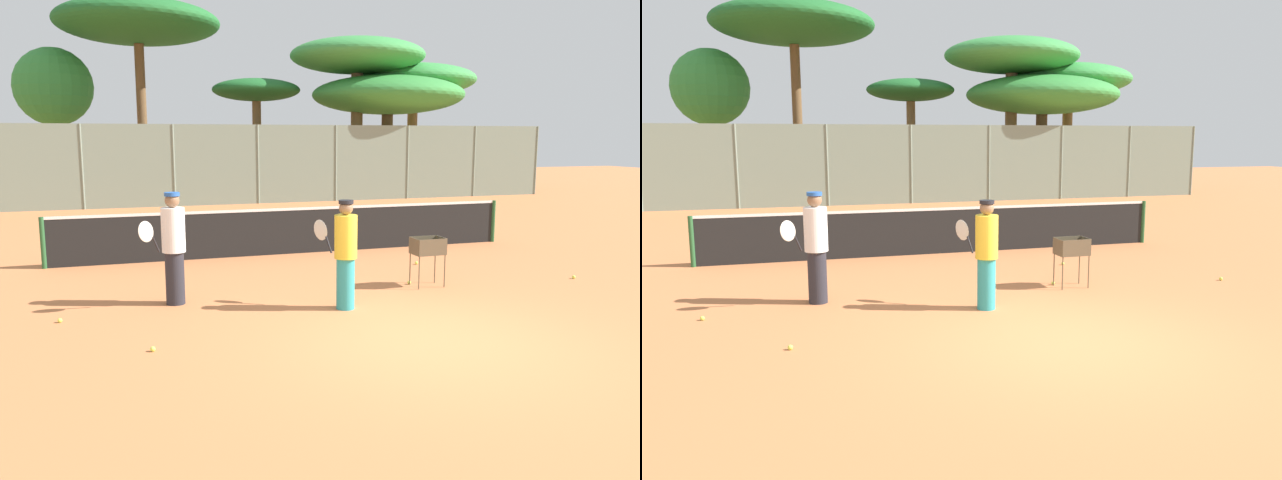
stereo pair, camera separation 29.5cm
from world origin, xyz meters
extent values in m
plane|color=#C67242|center=(0.00, 0.00, 0.00)|extent=(80.00, 80.00, 0.00)
cylinder|color=#26592D|center=(-5.34, 6.66, 0.54)|extent=(0.10, 0.10, 1.07)
cylinder|color=#26592D|center=(5.34, 6.66, 0.54)|extent=(0.10, 0.10, 1.07)
cube|color=black|center=(0.00, 6.66, 0.51)|extent=(10.69, 0.01, 1.01)
cube|color=white|center=(0.00, 6.66, 1.04)|extent=(10.69, 0.02, 0.06)
cylinder|color=gray|center=(-4.99, 17.70, 1.58)|extent=(0.08, 0.08, 3.16)
cylinder|color=gray|center=(-1.66, 17.70, 1.58)|extent=(0.08, 0.08, 3.16)
cylinder|color=gray|center=(1.66, 17.70, 1.58)|extent=(0.08, 0.08, 3.16)
cylinder|color=gray|center=(4.99, 17.70, 1.58)|extent=(0.08, 0.08, 3.16)
cylinder|color=gray|center=(8.32, 17.70, 1.58)|extent=(0.08, 0.08, 3.16)
cylinder|color=gray|center=(11.64, 17.70, 1.58)|extent=(0.08, 0.08, 3.16)
cylinder|color=gray|center=(14.97, 17.70, 1.58)|extent=(0.08, 0.08, 3.16)
cube|color=gray|center=(0.00, 17.70, 1.58)|extent=(29.94, 0.01, 3.16)
cylinder|color=brown|center=(8.53, 20.41, 1.86)|extent=(0.53, 0.53, 3.72)
ellipsoid|color=#338438|center=(8.53, 20.41, 4.61)|extent=(7.14, 7.14, 1.79)
cylinder|color=brown|center=(10.68, 22.07, 2.36)|extent=(0.51, 0.51, 4.73)
ellipsoid|color=#388E42|center=(10.68, 22.07, 5.51)|extent=(6.27, 6.27, 1.57)
cylinder|color=brown|center=(-6.24, 23.69, 1.93)|extent=(0.35, 0.35, 3.85)
sphere|color=#338438|center=(-6.24, 23.69, 4.88)|extent=(3.43, 3.43, 3.43)
cylinder|color=brown|center=(2.54, 21.76, 2.15)|extent=(0.41, 0.41, 4.30)
ellipsoid|color=#1E6028|center=(2.54, 21.76, 4.81)|extent=(4.06, 4.06, 1.01)
cylinder|color=brown|center=(-2.53, 22.96, 3.39)|extent=(0.43, 0.43, 6.79)
ellipsoid|color=#1E6028|center=(-2.53, 22.96, 7.70)|extent=(7.26, 7.26, 1.82)
cylinder|color=brown|center=(7.08, 20.66, 2.79)|extent=(0.55, 0.55, 5.58)
ellipsoid|color=#388E42|center=(7.08, 20.66, 6.36)|extent=(6.26, 6.26, 1.56)
cylinder|color=#26262D|center=(-3.03, 3.01, 0.43)|extent=(0.30, 0.30, 0.86)
cylinder|color=white|center=(-3.03, 3.01, 1.21)|extent=(0.38, 0.38, 0.71)
sphere|color=#8C6647|center=(-3.03, 3.01, 1.69)|extent=(0.23, 0.23, 0.23)
cylinder|color=#2659B2|center=(-3.03, 3.01, 1.79)|extent=(0.24, 0.24, 0.06)
cylinder|color=black|center=(-3.33, 2.79, 1.04)|extent=(0.13, 0.11, 0.27)
ellipsoid|color=silver|center=(-3.47, 2.67, 1.26)|extent=(0.33, 0.27, 0.43)
cylinder|color=teal|center=(-0.52, 1.88, 0.41)|extent=(0.29, 0.29, 0.81)
cylinder|color=yellow|center=(-0.52, 1.88, 1.15)|extent=(0.36, 0.36, 0.68)
sphere|color=#8C6647|center=(-0.52, 1.88, 1.60)|extent=(0.22, 0.22, 0.22)
cylinder|color=black|center=(-0.52, 1.88, 1.69)|extent=(0.23, 0.23, 0.06)
cylinder|color=black|center=(-0.69, 2.19, 0.98)|extent=(0.10, 0.14, 0.27)
ellipsoid|color=silver|center=(-0.78, 2.35, 1.20)|extent=(0.22, 0.36, 0.43)
cylinder|color=brown|center=(1.17, 2.64, 0.30)|extent=(0.02, 0.02, 0.59)
cylinder|color=brown|center=(1.68, 2.64, 0.30)|extent=(0.02, 0.02, 0.59)
cylinder|color=brown|center=(1.17, 3.00, 0.30)|extent=(0.02, 0.02, 0.59)
cylinder|color=brown|center=(1.68, 3.00, 0.30)|extent=(0.02, 0.02, 0.59)
cube|color=brown|center=(1.42, 2.82, 0.60)|extent=(0.55, 0.40, 0.01)
cube|color=brown|center=(1.42, 2.62, 0.74)|extent=(0.55, 0.01, 0.30)
cube|color=brown|center=(1.42, 3.02, 0.74)|extent=(0.55, 0.01, 0.30)
cube|color=brown|center=(1.15, 2.82, 0.74)|extent=(0.01, 0.40, 0.30)
cube|color=brown|center=(1.70, 2.82, 0.74)|extent=(0.01, 0.40, 0.30)
sphere|color=#D1E54C|center=(1.35, 2.73, 0.69)|extent=(0.07, 0.07, 0.07)
sphere|color=#D1E54C|center=(1.54, 2.87, 0.69)|extent=(0.07, 0.07, 0.07)
sphere|color=#D1E54C|center=(1.50, 2.87, 0.69)|extent=(0.07, 0.07, 0.07)
sphere|color=#D1E54C|center=(1.32, 2.78, 0.69)|extent=(0.07, 0.07, 0.07)
sphere|color=#D1E54C|center=(1.48, 2.80, 0.64)|extent=(0.07, 0.07, 0.07)
sphere|color=#D1E54C|center=(1.36, 2.77, 0.69)|extent=(0.07, 0.07, 0.07)
sphere|color=#D1E54C|center=(1.60, 2.70, 0.69)|extent=(0.07, 0.07, 0.07)
sphere|color=#D1E54C|center=(1.50, 2.74, 0.69)|extent=(0.07, 0.07, 0.07)
sphere|color=#D1E54C|center=(1.47, 2.80, 0.64)|extent=(0.07, 0.07, 0.07)
sphere|color=#D1E54C|center=(1.46, 2.88, 0.69)|extent=(0.07, 0.07, 0.07)
sphere|color=#D1E54C|center=(1.60, 2.82, 0.64)|extent=(0.07, 0.07, 0.07)
sphere|color=#D1E54C|center=(-3.54, 0.76, 0.03)|extent=(0.07, 0.07, 0.07)
sphere|color=#D1E54C|center=(2.13, 4.63, 0.03)|extent=(0.07, 0.07, 0.07)
sphere|color=#D1E54C|center=(4.37, 2.47, 0.03)|extent=(0.07, 0.07, 0.07)
sphere|color=#D1E54C|center=(-4.75, 2.48, 0.03)|extent=(0.07, 0.07, 0.07)
sphere|color=#D1E54C|center=(1.18, 3.05, 0.03)|extent=(0.07, 0.07, 0.07)
cube|color=#3F4C8C|center=(-1.46, 22.16, 0.45)|extent=(4.20, 1.70, 0.90)
cube|color=#33383D|center=(-1.66, 22.16, 1.25)|extent=(2.20, 1.50, 0.70)
camera|label=1|loc=(-3.89, -7.06, 2.68)|focal=35.00mm
camera|label=2|loc=(-3.61, -7.15, 2.68)|focal=35.00mm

